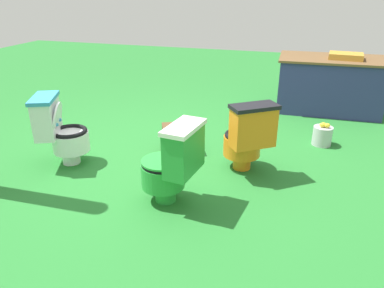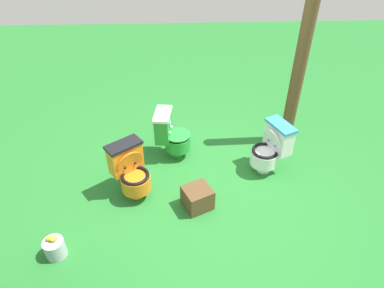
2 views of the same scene
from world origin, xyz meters
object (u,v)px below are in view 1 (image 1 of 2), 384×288
at_px(small_crate, 177,138).
at_px(toilet_orange, 247,137).
at_px(toilet_white, 60,130).
at_px(lemon_bucket, 322,135).
at_px(vendor_table, 329,84).
at_px(toilet_green, 172,164).

bearing_deg(small_crate, toilet_orange, -18.94).
xyz_separation_m(toilet_white, lemon_bucket, (2.58, 1.29, -0.26)).
height_order(toilet_white, small_crate, toilet_white).
relative_size(vendor_table, lemon_bucket, 5.37).
relative_size(toilet_green, vendor_table, 0.49).
bearing_deg(small_crate, toilet_white, -147.43).
bearing_deg(toilet_green, small_crate, 24.41).
distance_m(toilet_orange, toilet_green, 0.90).
bearing_deg(toilet_white, toilet_orange, 77.89).
xyz_separation_m(vendor_table, small_crate, (-1.64, -1.99, -0.25)).
relative_size(toilet_orange, small_crate, 2.25).
xyz_separation_m(toilet_white, small_crate, (1.03, 0.66, -0.23)).
bearing_deg(toilet_green, vendor_table, -16.24).
height_order(toilet_green, lemon_bucket, toilet_green).
relative_size(toilet_white, toilet_orange, 1.00).
relative_size(toilet_orange, vendor_table, 0.49).
height_order(toilet_orange, small_crate, toilet_orange).
bearing_deg(toilet_white, small_crate, 98.84).
bearing_deg(small_crate, toilet_green, -73.01).
bearing_deg(toilet_green, toilet_orange, -26.18).
bearing_deg(toilet_orange, vendor_table, 33.52).
xyz_separation_m(toilet_green, small_crate, (-0.31, 1.03, -0.23)).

